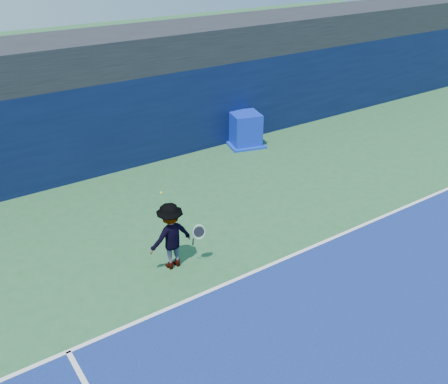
{
  "coord_description": "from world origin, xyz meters",
  "views": [
    {
      "loc": [
        -6.5,
        -4.51,
        7.14
      ],
      "look_at": [
        0.12,
        5.2,
        1.0
      ],
      "focal_mm": 40.0,
      "sensor_mm": 36.0,
      "label": 1
    }
  ],
  "objects": [
    {
      "name": "baseline",
      "position": [
        0.0,
        3.0,
        0.01
      ],
      "size": [
        24.0,
        0.1,
        0.01
      ],
      "primitive_type": "cube",
      "color": "white",
      "rests_on": "ground"
    },
    {
      "name": "stadium_band",
      "position": [
        0.0,
        11.5,
        3.6
      ],
      "size": [
        36.0,
        3.0,
        1.2
      ],
      "primitive_type": "cube",
      "color": "black",
      "rests_on": "back_wall_assembly"
    },
    {
      "name": "equipment_cart",
      "position": [
        4.03,
        9.54,
        0.56
      ],
      "size": [
        1.58,
        1.58,
        1.23
      ],
      "color": "#0D25BF",
      "rests_on": "ground"
    },
    {
      "name": "back_wall_assembly",
      "position": [
        -0.0,
        10.5,
        1.5
      ],
      "size": [
        36.0,
        1.03,
        3.0
      ],
      "color": "#091336",
      "rests_on": "ground"
    },
    {
      "name": "tennis_ball",
      "position": [
        -1.26,
        6.15,
        0.98
      ],
      "size": [
        0.06,
        0.06,
        0.06
      ],
      "color": "#E3FB1B",
      "rests_on": "ground"
    },
    {
      "name": "tennis_player",
      "position": [
        -1.98,
        4.32,
        0.84
      ],
      "size": [
        1.3,
        0.72,
        1.68
      ],
      "color": "white",
      "rests_on": "ground"
    },
    {
      "name": "ground",
      "position": [
        0.0,
        0.0,
        0.0
      ],
      "size": [
        80.0,
        80.0,
        0.0
      ],
      "primitive_type": "plane",
      "color": "#2A5E33",
      "rests_on": "ground"
    }
  ]
}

